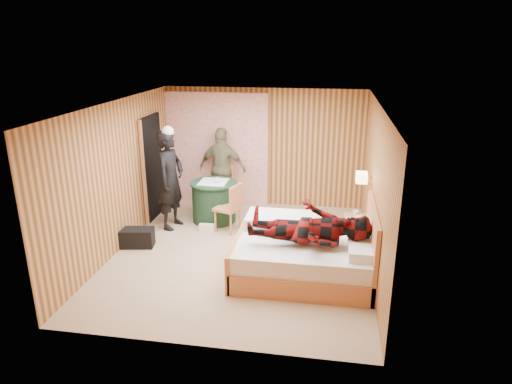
% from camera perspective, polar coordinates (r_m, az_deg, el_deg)
% --- Properties ---
extents(floor, '(4.20, 5.00, 0.01)m').
position_cam_1_polar(floor, '(7.80, -1.80, -7.63)').
color(floor, tan).
rests_on(floor, ground).
extents(ceiling, '(4.20, 5.00, 0.01)m').
position_cam_1_polar(ceiling, '(7.06, -2.01, 10.89)').
color(ceiling, white).
rests_on(ceiling, wall_back).
extents(wall_back, '(4.20, 0.02, 2.50)m').
position_cam_1_polar(wall_back, '(9.71, 0.99, 5.55)').
color(wall_back, '#D08350').
rests_on(wall_back, floor).
extents(wall_left, '(0.02, 5.00, 2.50)m').
position_cam_1_polar(wall_left, '(8.00, -16.83, 1.86)').
color(wall_left, '#D08350').
rests_on(wall_left, floor).
extents(wall_right, '(0.02, 5.00, 2.50)m').
position_cam_1_polar(wall_right, '(7.23, 14.65, 0.31)').
color(wall_right, '#D08350').
rests_on(wall_right, floor).
extents(curtain, '(2.20, 0.08, 2.40)m').
position_cam_1_polar(curtain, '(9.85, -4.87, 5.37)').
color(curtain, silver).
rests_on(curtain, floor).
extents(doorway, '(0.06, 0.90, 2.05)m').
position_cam_1_polar(doorway, '(9.27, -12.77, 3.00)').
color(doorway, black).
rests_on(doorway, floor).
extents(wall_lamp, '(0.26, 0.24, 0.16)m').
position_cam_1_polar(wall_lamp, '(7.63, 13.09, 1.79)').
color(wall_lamp, gold).
rests_on(wall_lamp, wall_right).
extents(bed, '(2.11, 1.66, 1.14)m').
position_cam_1_polar(bed, '(7.08, 6.38, -7.64)').
color(bed, '#DF975B').
rests_on(bed, floor).
extents(nightstand, '(0.41, 0.56, 0.54)m').
position_cam_1_polar(nightstand, '(8.07, 12.22, -4.93)').
color(nightstand, '#DF975B').
rests_on(nightstand, floor).
extents(round_table, '(0.91, 0.91, 0.81)m').
position_cam_1_polar(round_table, '(9.02, -5.28, -1.14)').
color(round_table, '#1B3A26').
rests_on(round_table, floor).
extents(chair_far, '(0.44, 0.44, 0.93)m').
position_cam_1_polar(chair_far, '(9.64, -4.21, 1.02)').
color(chair_far, '#DF975B').
rests_on(chair_far, floor).
extents(chair_near, '(0.53, 0.53, 0.92)m').
position_cam_1_polar(chair_near, '(8.45, -3.13, -1.57)').
color(chair_near, '#DF975B').
rests_on(chair_near, floor).
extents(duffel_bag, '(0.62, 0.40, 0.32)m').
position_cam_1_polar(duffel_bag, '(8.23, -14.65, -5.54)').
color(duffel_bag, black).
rests_on(duffel_bag, floor).
extents(sneaker_left, '(0.30, 0.14, 0.13)m').
position_cam_1_polar(sneaker_left, '(8.68, -6.17, -4.43)').
color(sneaker_left, white).
rests_on(sneaker_left, floor).
extents(sneaker_right, '(0.30, 0.15, 0.13)m').
position_cam_1_polar(sneaker_right, '(8.03, -1.28, -6.29)').
color(sneaker_right, white).
rests_on(sneaker_right, floor).
extents(woman_standing, '(0.57, 0.76, 1.88)m').
position_cam_1_polar(woman_standing, '(8.67, -10.61, 1.48)').
color(woman_standing, black).
rests_on(woman_standing, floor).
extents(man_at_table, '(1.05, 0.53, 1.72)m').
position_cam_1_polar(man_at_table, '(9.59, -4.22, 2.94)').
color(man_at_table, '#716E4B').
rests_on(man_at_table, floor).
extents(man_on_bed, '(0.86, 0.67, 1.77)m').
position_cam_1_polar(man_on_bed, '(6.59, 6.73, -3.29)').
color(man_on_bed, '#640A09').
rests_on(man_on_bed, bed).
extents(book_lower, '(0.18, 0.23, 0.02)m').
position_cam_1_polar(book_lower, '(7.93, 12.37, -3.29)').
color(book_lower, white).
rests_on(book_lower, nightstand).
extents(book_upper, '(0.20, 0.25, 0.02)m').
position_cam_1_polar(book_upper, '(7.92, 12.38, -3.15)').
color(book_upper, white).
rests_on(book_upper, nightstand).
extents(cup_nightstand, '(0.12, 0.12, 0.09)m').
position_cam_1_polar(cup_nightstand, '(8.08, 12.33, -2.58)').
color(cup_nightstand, white).
rests_on(cup_nightstand, nightstand).
extents(cup_table, '(0.13, 0.13, 0.10)m').
position_cam_1_polar(cup_table, '(8.81, -4.82, 1.47)').
color(cup_table, white).
rests_on(cup_table, round_table).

